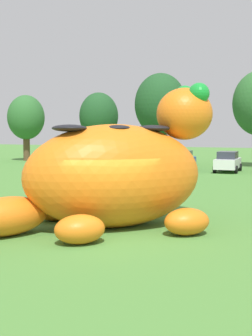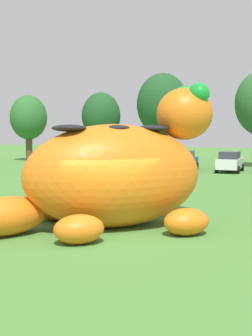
{
  "view_description": "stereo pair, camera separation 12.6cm",
  "coord_description": "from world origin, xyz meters",
  "px_view_note": "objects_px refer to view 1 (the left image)",
  "views": [
    {
      "loc": [
        5.97,
        -12.63,
        3.39
      ],
      "look_at": [
        -0.54,
        2.38,
        2.03
      ],
      "focal_mm": 47.02,
      "sensor_mm": 36.0,
      "label": 1
    },
    {
      "loc": [
        6.09,
        -12.58,
        3.39
      ],
      "look_at": [
        -0.54,
        2.38,
        2.03
      ],
      "focal_mm": 47.02,
      "sensor_mm": 36.0,
      "label": 2
    }
  ],
  "objects_px": {
    "car_white": "(228,162)",
    "spectator_wandering": "(109,163)",
    "giant_inflatable_creature": "(115,174)",
    "car_blue": "(182,160)",
    "car_yellow": "(139,159)"
  },
  "relations": [
    {
      "from": "giant_inflatable_creature",
      "to": "car_yellow",
      "type": "distance_m",
      "value": 24.38
    },
    {
      "from": "giant_inflatable_creature",
      "to": "car_white",
      "type": "relative_size",
      "value": 2.25
    },
    {
      "from": "giant_inflatable_creature",
      "to": "spectator_wandering",
      "type": "distance_m",
      "value": 20.08
    },
    {
      "from": "car_yellow",
      "to": "spectator_wandering",
      "type": "relative_size",
      "value": 2.49
    },
    {
      "from": "giant_inflatable_creature",
      "to": "spectator_wandering",
      "type": "xyz_separation_m",
      "value": [
        -8.85,
        17.99,
        -1.03
      ]
    },
    {
      "from": "car_white",
      "to": "spectator_wandering",
      "type": "xyz_separation_m",
      "value": [
        -8.58,
        -5.01,
        -0.01
      ]
    },
    {
      "from": "giant_inflatable_creature",
      "to": "car_white",
      "type": "distance_m",
      "value": 23.02
    },
    {
      "from": "car_yellow",
      "to": "giant_inflatable_creature",
      "type": "bearing_deg",
      "value": -70.17
    },
    {
      "from": "giant_inflatable_creature",
      "to": "car_blue",
      "type": "distance_m",
      "value": 23.37
    },
    {
      "from": "car_yellow",
      "to": "car_blue",
      "type": "xyz_separation_m",
      "value": [
        4.07,
        0.06,
        0.0
      ]
    },
    {
      "from": "giant_inflatable_creature",
      "to": "car_white",
      "type": "bearing_deg",
      "value": 90.66
    },
    {
      "from": "giant_inflatable_creature",
      "to": "car_blue",
      "type": "relative_size",
      "value": 2.22
    },
    {
      "from": "car_blue",
      "to": "spectator_wandering",
      "type": "xyz_separation_m",
      "value": [
        -4.65,
        -4.98,
        -0.01
      ]
    },
    {
      "from": "car_white",
      "to": "spectator_wandering",
      "type": "distance_m",
      "value": 9.94
    },
    {
      "from": "car_blue",
      "to": "car_white",
      "type": "relative_size",
      "value": 1.01
    }
  ]
}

